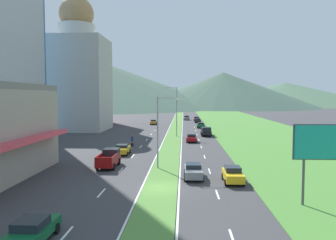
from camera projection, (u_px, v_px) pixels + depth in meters
name	position (u px, v px, depth m)	size (l,w,h in m)	color
ground_plane	(160.00, 188.00, 31.26)	(600.00, 600.00, 0.00)	#38383A
grass_median	(176.00, 128.00, 91.05)	(3.20, 240.00, 0.06)	#518438
grass_verge_right	(253.00, 128.00, 90.08)	(24.00, 240.00, 0.06)	#477F33
lane_dash_left_1	(65.00, 235.00, 20.66)	(0.16, 2.80, 0.01)	silver
lane_dash_left_2	(101.00, 193.00, 29.74)	(0.16, 2.80, 0.01)	silver
lane_dash_left_3	(121.00, 170.00, 38.83)	(0.16, 2.80, 0.01)	silver
lane_dash_left_4	(133.00, 156.00, 47.91)	(0.16, 2.80, 0.01)	silver
lane_dash_left_5	(141.00, 147.00, 57.00)	(0.16, 2.80, 0.01)	silver
lane_dash_left_6	(147.00, 140.00, 66.08)	(0.16, 2.80, 0.01)	silver
lane_dash_left_7	(151.00, 134.00, 75.17)	(0.16, 2.80, 0.01)	silver
lane_dash_left_8	(155.00, 130.00, 84.25)	(0.16, 2.80, 0.01)	silver
lane_dash_left_9	(158.00, 127.00, 93.33)	(0.16, 2.80, 0.01)	silver
lane_dash_right_1	(233.00, 238.00, 20.18)	(0.16, 2.80, 0.01)	silver
lane_dash_right_2	(217.00, 194.00, 29.26)	(0.16, 2.80, 0.01)	silver
lane_dash_right_3	(209.00, 171.00, 38.35)	(0.16, 2.80, 0.01)	silver
lane_dash_right_4	(205.00, 157.00, 47.43)	(0.16, 2.80, 0.01)	silver
lane_dash_right_5	(201.00, 147.00, 56.52)	(0.16, 2.80, 0.01)	silver
lane_dash_right_6	(199.00, 140.00, 65.60)	(0.16, 2.80, 0.01)	silver
lane_dash_right_7	(197.00, 135.00, 74.69)	(0.16, 2.80, 0.01)	silver
lane_dash_right_8	(196.00, 131.00, 83.77)	(0.16, 2.80, 0.01)	silver
lane_dash_right_9	(194.00, 127.00, 92.86)	(0.16, 2.80, 0.01)	silver
edge_line_median_left	(169.00, 128.00, 91.13)	(0.16, 240.00, 0.01)	silver
edge_line_median_right	(182.00, 128.00, 90.96)	(0.16, 240.00, 0.01)	silver
domed_building	(78.00, 74.00, 84.69)	(14.49, 14.49, 33.24)	#B7B2A8
midrise_colored	(87.00, 88.00, 102.08)	(12.67, 12.67, 22.29)	#D83847
hill_far_left	(74.00, 80.00, 263.65)	(238.79, 238.79, 43.15)	#3D5647
hill_far_center	(223.00, 90.00, 258.19)	(142.36, 142.36, 26.78)	#3D5647
hill_far_right	(286.00, 94.00, 319.94)	(175.95, 175.95, 21.55)	#47664C
street_lamp_near	(160.00, 127.00, 39.55)	(2.80, 0.42, 8.49)	#99999E
street_lamp_mid	(175.00, 108.00, 70.80)	(3.26, 0.51, 10.45)	#99999E
billboard_roadside	(329.00, 146.00, 25.83)	(5.40, 0.28, 6.40)	#4C4C51
car_0	(201.00, 125.00, 91.04)	(2.00, 4.73, 1.41)	#0C5128
car_1	(193.00, 171.00, 35.03)	(1.95, 4.45, 1.51)	slate
car_2	(197.00, 119.00, 117.25)	(1.94, 4.31, 1.45)	maroon
car_3	(233.00, 174.00, 33.28)	(1.89, 4.02, 1.57)	yellow
car_4	(153.00, 122.00, 101.67)	(1.93, 4.01, 1.45)	#C6842D
car_5	(198.00, 120.00, 108.85)	(1.97, 4.42, 1.40)	black
car_6	(191.00, 138.00, 62.91)	(1.95, 4.07, 1.49)	maroon
car_7	(32.00, 230.00, 19.58)	(2.04, 4.33, 1.45)	#0C5128
car_8	(187.00, 118.00, 121.42)	(2.04, 4.48, 1.56)	slate
car_9	(122.00, 149.00, 49.35)	(1.94, 4.23, 1.49)	yellow
pickup_truck_0	(109.00, 158.00, 40.86)	(2.18, 5.40, 2.00)	maroon
pickup_truck_1	(206.00, 131.00, 72.57)	(2.18, 5.40, 2.00)	black
motorcycle_rider	(132.00, 142.00, 57.83)	(0.36, 2.00, 1.80)	black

